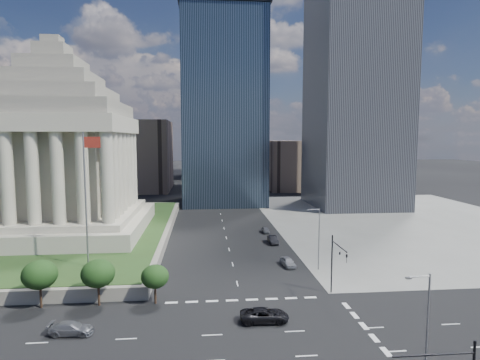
{
  "coord_description": "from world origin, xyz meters",
  "views": [
    {
      "loc": [
        -4.83,
        -36.01,
        20.93
      ],
      "look_at": [
        -0.21,
        13.47,
        15.79
      ],
      "focal_mm": 30.0,
      "sensor_mm": 36.0,
      "label": 1
    }
  ],
  "objects": [
    {
      "name": "flagpole",
      "position": [
        -21.83,
        24.0,
        13.11
      ],
      "size": [
        2.52,
        0.24,
        20.0
      ],
      "color": "slate",
      "rests_on": "plaza_lawn"
    },
    {
      "name": "midrise_glass",
      "position": [
        2.0,
        95.0,
        30.0
      ],
      "size": [
        26.0,
        26.0,
        60.0
      ],
      "primitive_type": "cube",
      "color": "black",
      "rests_on": "ground"
    },
    {
      "name": "pickup_truck",
      "position": [
        2.07,
        7.6,
        0.78
      ],
      "size": [
        2.71,
        5.66,
        1.56
      ],
      "primitive_type": "imported",
      "rotation": [
        0.0,
        0.0,
        1.55
      ],
      "color": "black",
      "rests_on": "ground"
    },
    {
      "name": "suv_grey",
      "position": [
        -19.02,
        6.52,
        0.68
      ],
      "size": [
        2.26,
        4.84,
        1.37
      ],
      "primitive_type": "imported",
      "rotation": [
        0.0,
        0.0,
        1.5
      ],
      "color": "#58595F",
      "rests_on": "ground"
    },
    {
      "name": "street_lamp_north",
      "position": [
        13.33,
        25.0,
        5.66
      ],
      "size": [
        2.13,
        0.22,
        10.0
      ],
      "color": "slate",
      "rests_on": "ground"
    },
    {
      "name": "plaza_terrace",
      "position": [
        -45.0,
        50.0,
        0.9
      ],
      "size": [
        66.0,
        70.0,
        1.8
      ],
      "primitive_type": "cube",
      "color": "slate",
      "rests_on": "ground"
    },
    {
      "name": "building_filler_ne",
      "position": [
        32.0,
        130.0,
        10.0
      ],
      "size": [
        20.0,
        30.0,
        20.0
      ],
      "primitive_type": "cube",
      "color": "brown",
      "rests_on": "ground"
    },
    {
      "name": "building_filler_nw",
      "position": [
        -30.0,
        130.0,
        14.0
      ],
      "size": [
        24.0,
        30.0,
        28.0
      ],
      "primitive_type": "cube",
      "color": "brown",
      "rests_on": "ground"
    },
    {
      "name": "highrise_ne",
      "position": [
        42.0,
        85.0,
        50.0
      ],
      "size": [
        26.0,
        28.0,
        100.0
      ],
      "primitive_type": "cube",
      "color": "black",
      "rests_on": "ground"
    },
    {
      "name": "parked_sedan_mid",
      "position": [
        9.0,
        41.54,
        0.75
      ],
      "size": [
        4.57,
        1.66,
        1.5
      ],
      "primitive_type": "imported",
      "rotation": [
        0.0,
        0.0,
        0.02
      ],
      "color": "black",
      "rests_on": "ground"
    },
    {
      "name": "plaza_lawn",
      "position": [
        -45.0,
        50.0,
        1.85
      ],
      "size": [
        64.0,
        68.0,
        0.1
      ],
      "primitive_type": "cube",
      "color": "#253C18",
      "rests_on": "plaza_terrace"
    },
    {
      "name": "sidewalk_ne",
      "position": [
        46.0,
        60.0,
        0.01
      ],
      "size": [
        68.0,
        90.0,
        0.03
      ],
      "primitive_type": "cube",
      "color": "slate",
      "rests_on": "ground"
    },
    {
      "name": "parked_sedan_far",
      "position": [
        9.0,
        50.75,
        0.64
      ],
      "size": [
        3.78,
        1.58,
        1.28
      ],
      "primitive_type": "imported",
      "rotation": [
        0.0,
        0.0,
        0.02
      ],
      "color": "#4E4F54",
      "rests_on": "ground"
    },
    {
      "name": "war_memorial",
      "position": [
        -34.0,
        48.0,
        21.4
      ],
      "size": [
        34.0,
        34.0,
        39.0
      ],
      "primitive_type": null,
      "color": "#A19C87",
      "rests_on": "plaza_lawn"
    },
    {
      "name": "street_lamp_south",
      "position": [
        13.33,
        -6.0,
        5.66
      ],
      "size": [
        2.13,
        0.22,
        10.0
      ],
      "color": "slate",
      "rests_on": "ground"
    },
    {
      "name": "traffic_signal_ne",
      "position": [
        12.5,
        13.7,
        5.25
      ],
      "size": [
        0.3,
        5.74,
        8.0
      ],
      "color": "black",
      "rests_on": "ground"
    },
    {
      "name": "parked_sedan_near",
      "position": [
        9.0,
        27.1,
        0.73
      ],
      "size": [
        4.49,
        2.27,
        1.47
      ],
      "primitive_type": "imported",
      "rotation": [
        0.0,
        0.0,
        0.13
      ],
      "color": "gray",
      "rests_on": "ground"
    },
    {
      "name": "ground",
      "position": [
        0.0,
        100.0,
        0.0
      ],
      "size": [
        500.0,
        500.0,
        0.0
      ],
      "primitive_type": "plane",
      "color": "black",
      "rests_on": "ground"
    }
  ]
}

